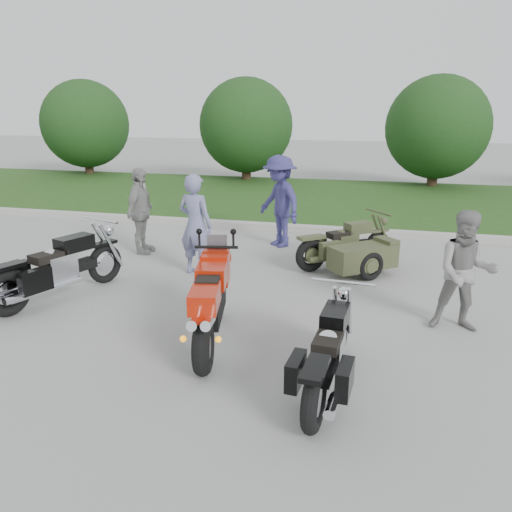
% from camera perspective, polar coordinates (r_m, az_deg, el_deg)
% --- Properties ---
extents(ground, '(80.00, 80.00, 0.00)m').
position_cam_1_polar(ground, '(6.74, -7.06, -8.93)').
color(ground, '#9A9A95').
rests_on(ground, ground).
extents(curb, '(60.00, 0.30, 0.15)m').
position_cam_1_polar(curb, '(12.20, 3.14, 3.28)').
color(curb, '#ABA8A1').
rests_on(curb, ground).
extents(grass_strip, '(60.00, 8.00, 0.14)m').
position_cam_1_polar(grass_strip, '(16.21, 6.04, 6.55)').
color(grass_strip, '#34571E').
rests_on(grass_strip, ground).
extents(tree_far_left, '(3.60, 3.60, 4.00)m').
position_cam_1_polar(tree_far_left, '(22.76, -18.94, 14.07)').
color(tree_far_left, '#3F2B1C').
rests_on(tree_far_left, ground).
extents(tree_mid_left, '(3.60, 3.60, 4.00)m').
position_cam_1_polar(tree_mid_left, '(19.87, -1.14, 14.67)').
color(tree_mid_left, '#3F2B1C').
rests_on(tree_mid_left, ground).
extents(tree_mid_right, '(3.60, 3.60, 4.00)m').
position_cam_1_polar(tree_mid_right, '(19.23, 20.02, 13.64)').
color(tree_mid_right, '#3F2B1C').
rests_on(tree_mid_right, ground).
extents(sportbike_red, '(0.70, 2.15, 1.03)m').
position_cam_1_polar(sportbike_red, '(6.22, -5.23, -5.03)').
color(sportbike_red, black).
rests_on(sportbike_red, ground).
extents(cruiser_left, '(0.98, 2.34, 0.94)m').
position_cam_1_polar(cruiser_left, '(8.29, -22.08, -1.57)').
color(cruiser_left, black).
rests_on(cruiser_left, ground).
extents(cruiser_right, '(0.40, 2.12, 0.82)m').
position_cam_1_polar(cruiser_right, '(5.31, 8.28, -11.39)').
color(cruiser_right, black).
rests_on(cruiser_right, ground).
extents(cruiser_sidecar, '(1.84, 1.86, 0.82)m').
position_cam_1_polar(cruiser_sidecar, '(9.17, 11.11, 0.45)').
color(cruiser_sidecar, black).
rests_on(cruiser_sidecar, ground).
extents(person_stripe, '(0.74, 0.57, 1.81)m').
position_cam_1_polar(person_stripe, '(8.86, -6.93, 3.55)').
color(person_stripe, slate).
rests_on(person_stripe, ground).
extents(person_grey, '(0.81, 0.63, 1.64)m').
position_cam_1_polar(person_grey, '(7.11, 22.83, -1.70)').
color(person_grey, gray).
rests_on(person_grey, ground).
extents(person_denim, '(1.41, 1.39, 1.94)m').
position_cam_1_polar(person_denim, '(10.64, 2.69, 6.23)').
color(person_denim, navy).
rests_on(person_denim, ground).
extents(person_back, '(0.47, 1.04, 1.74)m').
position_cam_1_polar(person_back, '(10.38, -13.07, 5.00)').
color(person_back, gray).
rests_on(person_back, ground).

